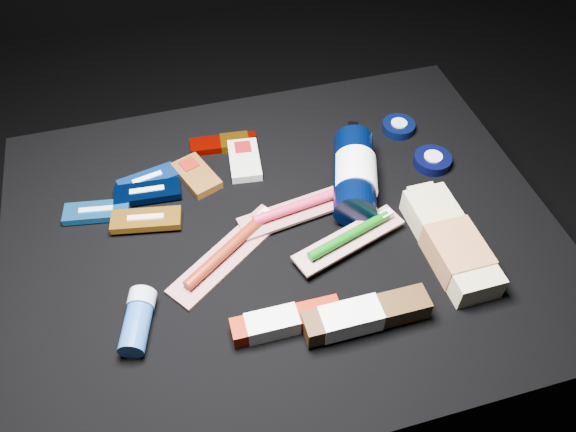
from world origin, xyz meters
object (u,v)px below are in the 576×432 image
object	(u,v)px
lotion_bottle	(355,174)
toothpaste_carton_red	(281,322)
deodorant_stick	(138,320)
bodywash_bottle	(451,244)

from	to	relation	value
lotion_bottle	toothpaste_carton_red	world-z (taller)	lotion_bottle
deodorant_stick	toothpaste_carton_red	world-z (taller)	deodorant_stick
bodywash_bottle	toothpaste_carton_red	world-z (taller)	bodywash_bottle
lotion_bottle	bodywash_bottle	world-z (taller)	lotion_bottle
lotion_bottle	deodorant_stick	distance (m)	0.47
toothpaste_carton_red	bodywash_bottle	bearing A→B (deg)	12.13
deodorant_stick	toothpaste_carton_red	distance (m)	0.22
bodywash_bottle	toothpaste_carton_red	size ratio (longest dim) A/B	1.40
lotion_bottle	toothpaste_carton_red	bearing A→B (deg)	-110.51
deodorant_stick	toothpaste_carton_red	xyz separation A→B (m)	(0.21, -0.06, -0.00)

